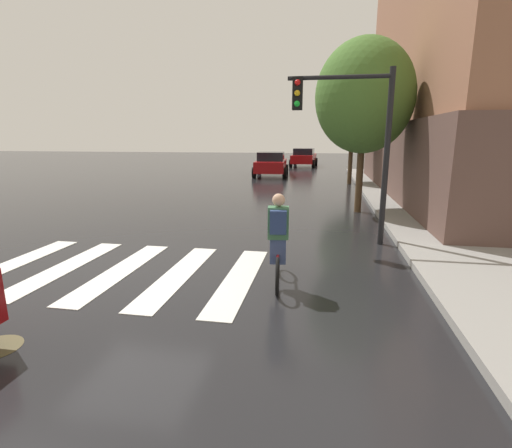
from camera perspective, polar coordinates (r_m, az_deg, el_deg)
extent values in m
plane|color=black|center=(8.01, -17.83, -6.87)|extent=(120.00, 120.00, 0.00)
cube|color=silver|center=(9.58, -32.65, -5.07)|extent=(0.55, 3.53, 0.01)
cube|color=silver|center=(8.80, -26.72, -5.82)|extent=(0.55, 3.53, 0.01)
cube|color=silver|center=(8.14, -19.72, -6.63)|extent=(0.55, 3.53, 0.01)
cube|color=silver|center=(7.63, -11.60, -7.45)|extent=(0.55, 3.53, 0.01)
cube|color=silver|center=(7.28, -2.48, -8.18)|extent=(0.55, 3.53, 0.01)
cube|color=maroon|center=(26.55, 2.30, 8.77)|extent=(2.20, 4.89, 0.73)
cube|color=black|center=(26.36, 2.28, 10.16)|extent=(1.85, 2.38, 0.57)
cylinder|color=black|center=(28.19, 0.49, 8.28)|extent=(0.29, 0.72, 0.71)
cylinder|color=black|center=(28.05, 4.60, 8.21)|extent=(0.29, 0.72, 0.71)
cylinder|color=black|center=(25.16, -0.28, 7.72)|extent=(0.29, 0.72, 0.71)
cylinder|color=black|center=(25.00, 4.32, 7.65)|extent=(0.29, 0.72, 0.71)
cube|color=maroon|center=(35.79, 7.23, 9.74)|extent=(2.18, 4.90, 0.73)
cube|color=black|center=(35.61, 7.23, 10.78)|extent=(1.84, 2.38, 0.57)
cylinder|color=black|center=(37.45, 5.91, 9.35)|extent=(0.29, 0.72, 0.71)
cylinder|color=black|center=(37.25, 9.02, 9.25)|extent=(0.29, 0.72, 0.71)
cylinder|color=black|center=(34.41, 5.26, 9.06)|extent=(0.29, 0.72, 0.71)
cylinder|color=black|center=(34.19, 8.63, 8.95)|extent=(0.29, 0.72, 0.71)
torus|color=black|center=(6.47, 3.23, -7.89)|extent=(0.13, 0.66, 0.66)
torus|color=black|center=(7.46, 3.36, -5.03)|extent=(0.13, 0.66, 0.66)
cylinder|color=red|center=(6.87, 3.33, -4.16)|extent=(0.14, 0.89, 0.05)
cylinder|color=red|center=(6.70, 3.32, -3.98)|extent=(0.04, 0.04, 0.45)
cube|color=#384772|center=(6.69, 3.32, -3.57)|extent=(0.30, 0.23, 0.56)
cube|color=#3F724C|center=(6.57, 3.37, 0.20)|extent=(0.38, 0.28, 0.56)
sphere|color=tan|center=(6.50, 3.42, 3.64)|extent=(0.22, 0.22, 0.22)
cube|color=navy|center=(6.39, 3.36, 0.28)|extent=(0.30, 0.19, 0.40)
cylinder|color=black|center=(9.73, 19.00, 9.13)|extent=(0.14, 0.14, 4.20)
cylinder|color=black|center=(9.70, 12.38, 20.78)|extent=(2.40, 0.10, 0.10)
cube|color=black|center=(9.68, 6.27, 18.92)|extent=(0.24, 0.20, 0.76)
sphere|color=red|center=(9.60, 6.26, 20.41)|extent=(0.14, 0.14, 0.14)
sphere|color=gold|center=(9.57, 6.22, 18.99)|extent=(0.14, 0.14, 0.14)
sphere|color=green|center=(9.54, 6.19, 17.56)|extent=(0.14, 0.14, 0.14)
cylinder|color=gold|center=(13.66, 26.09, 2.53)|extent=(0.22, 0.22, 0.65)
sphere|color=gold|center=(13.60, 26.24, 4.04)|extent=(0.18, 0.18, 0.18)
cylinder|color=gold|center=(13.70, 26.74, 2.63)|extent=(0.12, 0.09, 0.09)
cylinder|color=#4C3823|center=(13.98, 15.32, 7.13)|extent=(0.24, 0.24, 2.66)
ellipsoid|color=#47722D|center=(13.99, 15.99, 17.98)|extent=(3.31, 3.31, 3.80)
cylinder|color=#4C3823|center=(22.57, 14.01, 9.23)|extent=(0.24, 0.24, 2.66)
ellipsoid|color=#47722D|center=(22.58, 14.39, 15.96)|extent=(3.31, 3.31, 3.81)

